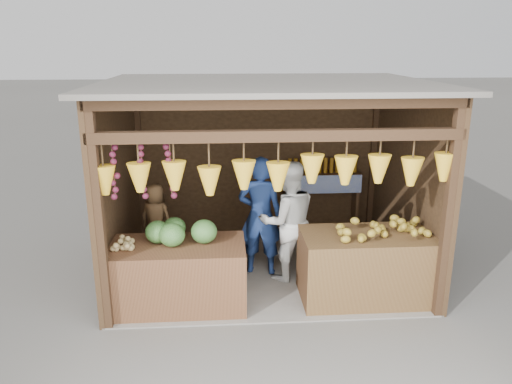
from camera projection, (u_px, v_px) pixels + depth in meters
ground at (266, 268)px, 7.23m from camera, size 80.00×80.00×0.00m
stall_structure at (264, 157)px, 6.71m from camera, size 4.30×3.30×2.66m
back_shelf at (322, 185)px, 8.28m from camera, size 1.25×0.32×1.32m
counter_left at (178, 276)px, 6.10m from camera, size 1.63×0.85×0.81m
counter_right at (365, 267)px, 6.26m from camera, size 1.61×0.85×0.87m
stool at (159, 261)px, 7.12m from camera, size 0.32×0.32×0.30m
man_standing at (260, 216)px, 6.85m from camera, size 0.69×0.54×1.69m
woman_standing at (288, 221)px, 6.71m from camera, size 0.90×0.75×1.66m
vendor_seated at (156, 218)px, 6.93m from camera, size 0.57×0.48×0.98m
melon_pile at (177, 230)px, 6.03m from camera, size 1.00×0.50×0.32m
tanfruit_pile at (124, 243)px, 5.88m from camera, size 0.34×0.40×0.13m
mango_pile at (377, 227)px, 6.08m from camera, size 1.40×0.64×0.22m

